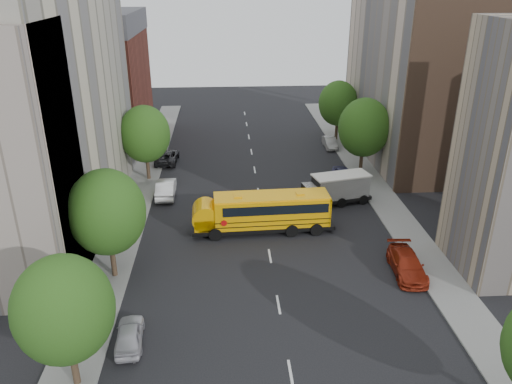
{
  "coord_description": "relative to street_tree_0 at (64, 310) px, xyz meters",
  "views": [
    {
      "loc": [
        -3.15,
        -34.07,
        19.24
      ],
      "look_at": [
        -0.77,
        2.0,
        3.5
      ],
      "focal_mm": 35.0,
      "sensor_mm": 36.0,
      "label": 1
    }
  ],
  "objects": [
    {
      "name": "parked_car_5",
      "position": [
        20.6,
        36.95,
        -4.01
      ],
      "size": [
        1.37,
        3.86,
        1.27
      ],
      "primitive_type": "imported",
      "rotation": [
        0.0,
        0.0,
        0.01
      ],
      "color": "gray",
      "rests_on": "ground"
    },
    {
      "name": "street_tree_0",
      "position": [
        0.0,
        0.0,
        0.0
      ],
      "size": [
        4.8,
        4.8,
        7.41
      ],
      "color": "#38281C",
      "rests_on": "ground"
    },
    {
      "name": "sidewalk_right",
      "position": [
        22.5,
        19.0,
        -4.58
      ],
      "size": [
        3.0,
        80.0,
        0.12
      ],
      "primitive_type": "cube",
      "color": "slate",
      "rests_on": "ground"
    },
    {
      "name": "parked_car_3",
      "position": [
        20.33,
        9.05,
        -3.92
      ],
      "size": [
        2.35,
        5.12,
        1.45
      ],
      "primitive_type": "imported",
      "rotation": [
        0.0,
        0.0,
        -0.07
      ],
      "color": "maroon",
      "rests_on": "ground"
    },
    {
      "name": "building_right_far",
      "position": [
        29.0,
        34.0,
        4.36
      ],
      "size": [
        10.0,
        22.0,
        18.0
      ],
      "primitive_type": "cube",
      "color": "beige",
      "rests_on": "ground"
    },
    {
      "name": "building_left_redbrick",
      "position": [
        -7.0,
        42.0,
        1.86
      ],
      "size": [
        10.0,
        15.0,
        13.0
      ],
      "primitive_type": "cube",
      "color": "maroon",
      "rests_on": "ground"
    },
    {
      "name": "parked_car_2",
      "position": [
        1.4,
        33.0,
        -3.95
      ],
      "size": [
        2.53,
        5.05,
        1.37
      ],
      "primitive_type": "imported",
      "rotation": [
        0.0,
        0.0,
        3.09
      ],
      "color": "black",
      "rests_on": "ground"
    },
    {
      "name": "parked_car_4",
      "position": [
        19.8,
        25.99,
        -3.94
      ],
      "size": [
        2.01,
        4.22,
        1.39
      ],
      "primitive_type": "imported",
      "rotation": [
        0.0,
        0.0,
        0.09
      ],
      "color": "#3A3963",
      "rests_on": "ground"
    },
    {
      "name": "safari_truck",
      "position": [
        17.85,
        21.04,
        -3.19
      ],
      "size": [
        6.74,
        3.69,
        2.74
      ],
      "rotation": [
        0.0,
        0.0,
        0.23
      ],
      "color": "black",
      "rests_on": "ground"
    },
    {
      "name": "building_right_sidewall",
      "position": [
        29.0,
        23.0,
        4.36
      ],
      "size": [
        10.1,
        0.3,
        18.0
      ],
      "primitive_type": "cube",
      "color": "brown",
      "rests_on": "ground"
    },
    {
      "name": "street_tree_1",
      "position": [
        0.0,
        10.0,
        0.31
      ],
      "size": [
        5.12,
        5.12,
        7.9
      ],
      "color": "#38281C",
      "rests_on": "ground"
    },
    {
      "name": "parked_car_0",
      "position": [
        2.2,
        2.91,
        -4.01
      ],
      "size": [
        1.78,
        3.83,
        1.27
      ],
      "primitive_type": "imported",
      "rotation": [
        0.0,
        0.0,
        3.22
      ],
      "color": "#BBB9C0",
      "rests_on": "ground"
    },
    {
      "name": "school_bus",
      "position": [
        10.68,
        16.07,
        -2.83
      ],
      "size": [
        11.58,
        3.24,
        3.24
      ],
      "rotation": [
        0.0,
        0.0,
        0.04
      ],
      "color": "black",
      "rests_on": "ground"
    },
    {
      "name": "parked_car_1",
      "position": [
        2.2,
        23.69,
        -3.85
      ],
      "size": [
        1.78,
        4.84,
        1.58
      ],
      "primitive_type": "imported",
      "rotation": [
        0.0,
        0.0,
        3.16
      ],
      "color": "silver",
      "rests_on": "ground"
    },
    {
      "name": "street_tree_2",
      "position": [
        0.0,
        28.0,
        0.19
      ],
      "size": [
        4.99,
        4.99,
        7.71
      ],
      "color": "#38281C",
      "rests_on": "ground"
    },
    {
      "name": "building_left_cream",
      "position": [
        -7.0,
        20.0,
        5.36
      ],
      "size": [
        10.0,
        26.0,
        20.0
      ],
      "primitive_type": "cube",
      "color": "#C1B89B",
      "rests_on": "ground"
    },
    {
      "name": "sidewalk_left",
      "position": [
        -0.5,
        19.0,
        -4.58
      ],
      "size": [
        3.0,
        80.0,
        0.12
      ],
      "primitive_type": "cube",
      "color": "slate",
      "rests_on": "ground"
    },
    {
      "name": "street_tree_5",
      "position": [
        22.0,
        40.0,
        0.06
      ],
      "size": [
        4.86,
        4.86,
        7.51
      ],
      "color": "#38281C",
      "rests_on": "ground"
    },
    {
      "name": "street_tree_4",
      "position": [
        22.0,
        28.0,
        0.43
      ],
      "size": [
        5.25,
        5.25,
        8.1
      ],
      "color": "#38281C",
      "rests_on": "ground"
    },
    {
      "name": "lane_markings",
      "position": [
        11.0,
        24.0,
        -4.64
      ],
      "size": [
        0.15,
        64.0,
        0.01
      ],
      "primitive_type": "cube",
      "color": "silver",
      "rests_on": "ground"
    },
    {
      "name": "ground",
      "position": [
        11.0,
        14.0,
        -4.64
      ],
      "size": [
        120.0,
        120.0,
        0.0
      ],
      "primitive_type": "plane",
      "color": "black",
      "rests_on": "ground"
    }
  ]
}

